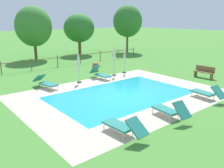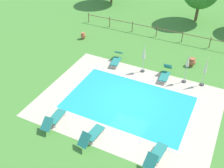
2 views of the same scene
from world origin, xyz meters
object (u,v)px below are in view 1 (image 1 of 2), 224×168
Objects in this scene: sun_lounger_north_far at (46,82)px; tree_west_mid at (79,28)px; patio_umbrella_closed_row_mid_west at (124,55)px; wooden_bench_lawn_side at (204,72)px; tree_far_west at (33,26)px; sun_lounger_south_near_corner at (123,126)px; sun_lounger_north_near_steps at (170,110)px; tree_east_mid at (128,21)px; terracotta_urn_by_tree at (96,66)px; patio_umbrella_closed_row_west at (78,60)px; sun_lounger_north_end at (101,74)px; sun_lounger_north_mid at (207,93)px; patio_umbrella_closed_row_centre at (114,54)px.

tree_west_mid is (9.71, 11.39, 2.82)m from sun_lounger_north_far.
patio_umbrella_closed_row_mid_west is 1.57× the size of wooden_bench_lawn_side.
tree_far_west reaches higher than tree_west_mid.
tree_west_mid is at bearing 62.29° from sun_lounger_south_near_corner.
tree_far_west is at bearing 77.08° from sun_lounger_south_near_corner.
tree_east_mid is (13.44, 17.20, 3.59)m from sun_lounger_north_near_steps.
patio_umbrella_closed_row_mid_west is at bearing -60.08° from terracotta_urn_by_tree.
sun_lounger_north_near_steps reaches higher than terracotta_urn_by_tree.
tree_west_mid is (7.35, 11.64, 1.60)m from patio_umbrella_closed_row_west.
sun_lounger_north_mid is at bearing -76.41° from sun_lounger_north_end.
tree_west_mid is at bearing 1.69° from tree_far_west.
tree_far_west reaches higher than sun_lounger_north_near_steps.
wooden_bench_lawn_side is at bearing 14.92° from sun_lounger_south_near_corner.
sun_lounger_north_end is at bearing -4.24° from sun_lounger_north_far.
tree_east_mid reaches higher than tree_west_mid.
sun_lounger_north_mid is 9.83m from sun_lounger_north_far.
sun_lounger_south_near_corner is 19.91m from tree_far_west.
patio_umbrella_closed_row_centre is 2.77m from terracotta_urn_by_tree.
sun_lounger_south_near_corner is at bearing -93.19° from sun_lounger_north_far.
sun_lounger_north_near_steps is 0.33× the size of tree_east_mid.
patio_umbrella_closed_row_centre is (-1.26, -0.19, 0.19)m from patio_umbrella_closed_row_mid_west.
patio_umbrella_closed_row_centre is 6.97m from wooden_bench_lawn_side.
sun_lounger_north_end reaches higher than terracotta_urn_by_tree.
tree_west_mid is at bearing 70.50° from patio_umbrella_closed_row_centre.
patio_umbrella_closed_row_west is 4.26m from terracotta_urn_by_tree.
sun_lounger_north_far is at bearing 178.07° from patio_umbrella_closed_row_centre.
tree_far_west is 5.77m from tree_west_mid.
tree_far_west is at bearing 82.10° from patio_umbrella_closed_row_west.
patio_umbrella_closed_row_centre is at bearing -89.18° from terracotta_urn_by_tree.
terracotta_urn_by_tree is at bearing -79.72° from tree_far_west.
sun_lounger_north_near_steps is 1.03× the size of sun_lounger_north_end.
tree_east_mid reaches higher than wooden_bench_lawn_side.
patio_umbrella_closed_row_west is (0.09, 7.83, 1.21)m from sun_lounger_north_near_steps.
sun_lounger_north_near_steps is at bearing -128.00° from tree_east_mid.
sun_lounger_north_end is 2.19m from patio_umbrella_closed_row_west.
patio_umbrella_closed_row_west is at bearing 178.09° from sun_lounger_north_end.
tree_far_west is (-1.63, 8.97, 3.16)m from terracotta_urn_by_tree.
tree_far_west is at bearing -178.31° from tree_west_mid.
wooden_bench_lawn_side is 0.27× the size of tree_far_west.
sun_lounger_north_mid is at bearing -52.40° from sun_lounger_north_far.
sun_lounger_north_end is 1.93m from patio_umbrella_closed_row_centre.
tree_east_mid reaches higher than patio_umbrella_closed_row_mid_west.
tree_far_west is 0.94× the size of tree_east_mid.
sun_lounger_north_far is at bearing 105.70° from sun_lounger_north_near_steps.
tree_far_west reaches higher than patio_umbrella_closed_row_west.
tree_east_mid is (9.71, 16.91, 3.60)m from sun_lounger_north_mid.
wooden_bench_lawn_side is 0.31× the size of tree_west_mid.
sun_lounger_south_near_corner is at bearing -110.02° from patio_umbrella_closed_row_west.
tree_west_mid reaches higher than sun_lounger_north_end.
sun_lounger_south_near_corner is at bearing -133.42° from tree_east_mid.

